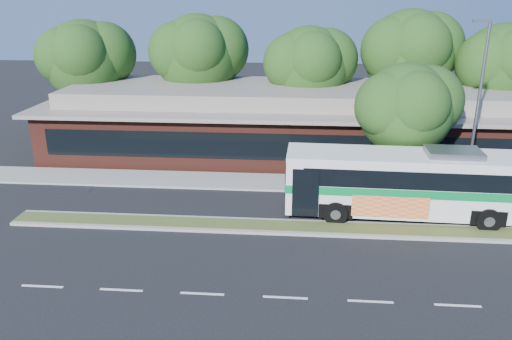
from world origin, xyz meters
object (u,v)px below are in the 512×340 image
object	(u,v)px
lamp_post	(477,103)
transit_bus	(418,180)
sedan	(139,152)
sidewalk_tree	(412,107)

from	to	relation	value
lamp_post	transit_bus	bearing A→B (deg)	-134.21
lamp_post	sedan	bearing A→B (deg)	169.02
lamp_post	transit_bus	world-z (taller)	lamp_post
sedan	sidewalk_tree	size ratio (longest dim) A/B	0.61
sidewalk_tree	lamp_post	bearing A→B (deg)	-5.68
transit_bus	sedan	xyz separation A→B (m)	(-15.93, 7.37, -1.32)
lamp_post	sidewalk_tree	bearing A→B (deg)	174.32
transit_bus	sidewalk_tree	size ratio (longest dim) A/B	1.79
lamp_post	transit_bus	size ratio (longest dim) A/B	0.73
lamp_post	transit_bus	xyz separation A→B (m)	(-3.51, -3.60, -2.97)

